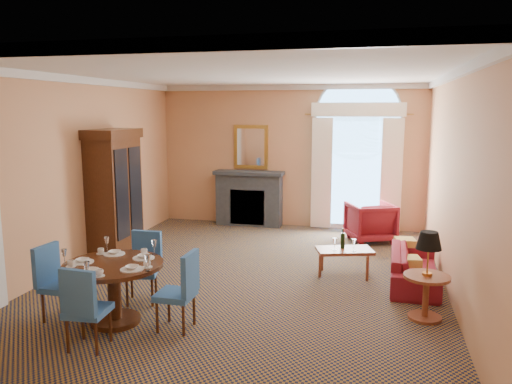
% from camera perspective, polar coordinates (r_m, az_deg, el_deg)
% --- Properties ---
extents(ground, '(7.50, 7.50, 0.00)m').
position_cam_1_polar(ground, '(8.11, -0.84, -9.66)').
color(ground, '#121A3B').
rests_on(ground, ground).
extents(room_envelope, '(6.04, 7.52, 3.45)m').
position_cam_1_polar(room_envelope, '(8.32, 0.10, 8.44)').
color(room_envelope, tan).
rests_on(room_envelope, ground).
extents(armoire, '(0.66, 1.17, 2.31)m').
position_cam_1_polar(armoire, '(9.48, -15.91, -0.30)').
color(armoire, '#361A0C').
rests_on(armoire, ground).
extents(dining_table, '(1.23, 1.23, 0.98)m').
position_cam_1_polar(dining_table, '(6.53, -15.95, -9.46)').
color(dining_table, '#361A0C').
rests_on(dining_table, ground).
extents(dining_chair_north, '(0.54, 0.54, 0.97)m').
position_cam_1_polar(dining_chair_north, '(7.20, -12.67, -7.77)').
color(dining_chair_north, '#285A9D').
rests_on(dining_chair_north, ground).
extents(dining_chair_south, '(0.46, 0.48, 0.97)m').
position_cam_1_polar(dining_chair_south, '(5.90, -19.12, -11.96)').
color(dining_chair_south, '#285A9D').
rests_on(dining_chair_south, ground).
extents(dining_chair_east, '(0.45, 0.44, 0.97)m').
position_cam_1_polar(dining_chair_east, '(6.17, -8.39, -10.58)').
color(dining_chair_east, '#285A9D').
rests_on(dining_chair_east, ground).
extents(dining_chair_west, '(0.47, 0.46, 0.97)m').
position_cam_1_polar(dining_chair_west, '(6.89, -22.02, -9.02)').
color(dining_chair_west, '#285A9D').
rests_on(dining_chair_west, ground).
extents(sofa, '(0.75, 1.79, 0.52)m').
position_cam_1_polar(sofa, '(8.12, 17.63, -8.19)').
color(sofa, maroon).
rests_on(sofa, ground).
extents(armchair, '(1.13, 1.14, 0.80)m').
position_cam_1_polar(armchair, '(10.40, 12.93, -3.35)').
color(armchair, maroon).
rests_on(armchair, ground).
extents(coffee_table, '(0.98, 0.73, 0.77)m').
position_cam_1_polar(coffee_table, '(8.17, 10.06, -6.63)').
color(coffee_table, brown).
rests_on(coffee_table, ground).
extents(side_table, '(0.58, 0.58, 1.12)m').
position_cam_1_polar(side_table, '(6.71, 19.01, -7.97)').
color(side_table, brown).
rests_on(side_table, ground).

